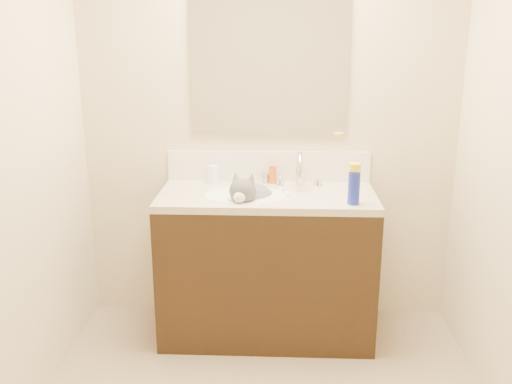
# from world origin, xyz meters

# --- Properties ---
(room_shell) EXTENTS (2.24, 2.54, 2.52)m
(room_shell) POSITION_xyz_m (0.00, 0.00, 1.49)
(room_shell) COLOR beige
(room_shell) RESTS_ON ground
(vanity_cabinet) EXTENTS (1.20, 0.55, 0.82)m
(vanity_cabinet) POSITION_xyz_m (0.00, 0.97, 0.41)
(vanity_cabinet) COLOR black
(vanity_cabinet) RESTS_ON ground
(counter_slab) EXTENTS (1.20, 0.55, 0.04)m
(counter_slab) POSITION_xyz_m (0.00, 0.97, 0.84)
(counter_slab) COLOR #C5B59B
(counter_slab) RESTS_ON vanity_cabinet
(basin) EXTENTS (0.45, 0.36, 0.14)m
(basin) POSITION_xyz_m (-0.12, 0.94, 0.79)
(basin) COLOR white
(basin) RESTS_ON vanity_cabinet
(faucet) EXTENTS (0.28, 0.20, 0.21)m
(faucet) POSITION_xyz_m (0.18, 1.11, 0.95)
(faucet) COLOR silver
(faucet) RESTS_ON counter_slab
(cat) EXTENTS (0.34, 0.41, 0.31)m
(cat) POSITION_xyz_m (-0.10, 0.95, 0.83)
(cat) COLOR #524F51
(cat) RESTS_ON basin
(backsplash) EXTENTS (1.20, 0.02, 0.18)m
(backsplash) POSITION_xyz_m (0.00, 1.24, 0.95)
(backsplash) COLOR silver
(backsplash) RESTS_ON counter_slab
(mirror) EXTENTS (0.90, 0.02, 0.80)m
(mirror) POSITION_xyz_m (0.00, 1.24, 1.54)
(mirror) COLOR white
(mirror) RESTS_ON room_shell
(pill_bottle) EXTENTS (0.07, 0.07, 0.11)m
(pill_bottle) POSITION_xyz_m (-0.32, 1.17, 0.91)
(pill_bottle) COLOR white
(pill_bottle) RESTS_ON counter_slab
(pill_label) EXTENTS (0.07, 0.07, 0.04)m
(pill_label) POSITION_xyz_m (-0.32, 1.17, 0.90)
(pill_label) COLOR #DB4824
(pill_label) RESTS_ON pill_bottle
(silver_jar) EXTENTS (0.06, 0.06, 0.06)m
(silver_jar) POSITION_xyz_m (-0.02, 1.19, 0.89)
(silver_jar) COLOR #B7B7BC
(silver_jar) RESTS_ON counter_slab
(amber_bottle) EXTENTS (0.05, 0.05, 0.11)m
(amber_bottle) POSITION_xyz_m (0.03, 1.19, 0.91)
(amber_bottle) COLOR #D75719
(amber_bottle) RESTS_ON counter_slab
(toothbrush) EXTENTS (0.07, 0.15, 0.01)m
(toothbrush) POSITION_xyz_m (0.09, 1.00, 0.87)
(toothbrush) COLOR white
(toothbrush) RESTS_ON counter_slab
(toothbrush_head) EXTENTS (0.02, 0.03, 0.01)m
(toothbrush_head) POSITION_xyz_m (0.09, 1.00, 0.87)
(toothbrush_head) COLOR #5A71BF
(toothbrush_head) RESTS_ON counter_slab
(spray_can) EXTENTS (0.08, 0.08, 0.17)m
(spray_can) POSITION_xyz_m (0.45, 0.79, 0.94)
(spray_can) COLOR #1725A5
(spray_can) RESTS_ON counter_slab
(spray_cap) EXTENTS (0.08, 0.08, 0.04)m
(spray_cap) POSITION_xyz_m (0.45, 0.79, 1.06)
(spray_cap) COLOR yellow
(spray_cap) RESTS_ON spray_can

